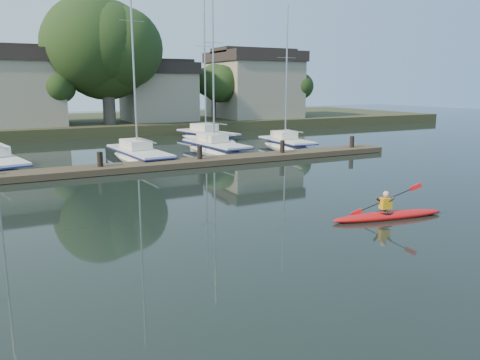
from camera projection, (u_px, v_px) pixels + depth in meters
name	position (u px, v px, depth m)	size (l,w,h in m)	color
ground	(278.00, 235.00, 15.38)	(160.00, 160.00, 0.00)	black
kayak	(388.00, 214.00, 17.28)	(4.65, 1.41, 1.48)	#B3160D
dock	(153.00, 165.00, 27.54)	(34.00, 2.00, 1.80)	#483D29
sailboat_2	(139.00, 162.00, 31.37)	(2.94, 9.37, 15.26)	white
sailboat_3	(216.00, 154.00, 35.07)	(2.98, 8.64, 13.66)	white
sailboat_4	(286.00, 149.00, 37.42)	(2.49, 7.23, 12.12)	white
sailboat_7	(207.00, 141.00, 43.08)	(3.94, 9.15, 14.31)	white
shore	(95.00, 100.00, 50.57)	(90.00, 25.25, 12.75)	#28381C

